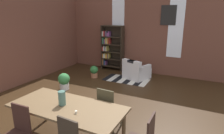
{
  "coord_description": "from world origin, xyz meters",
  "views": [
    {
      "loc": [
        2.24,
        -3.65,
        2.39
      ],
      "look_at": [
        -0.17,
        1.22,
        0.86
      ],
      "focal_mm": 30.57,
      "sensor_mm": 36.0,
      "label": 1
    }
  ],
  "objects_px": {
    "vase_on_table": "(62,98)",
    "bookshelf_tall": "(111,47)",
    "dining_chair_far_right": "(108,108)",
    "potted_plant_corner": "(64,81)",
    "dining_table": "(67,110)",
    "dining_chair_near_left": "(17,132)",
    "potted_plant_by_shelf": "(94,71)",
    "armchair_white": "(136,71)"
  },
  "relations": [
    {
      "from": "vase_on_table",
      "to": "potted_plant_corner",
      "type": "distance_m",
      "value": 2.76
    },
    {
      "from": "potted_plant_by_shelf",
      "to": "dining_chair_far_right",
      "type": "bearing_deg",
      "value": -53.64
    },
    {
      "from": "bookshelf_tall",
      "to": "armchair_white",
      "type": "xyz_separation_m",
      "value": [
        1.42,
        -0.7,
        -0.7
      ]
    },
    {
      "from": "dining_chair_near_left",
      "to": "bookshelf_tall",
      "type": "xyz_separation_m",
      "value": [
        -1.05,
        5.54,
        0.47
      ]
    },
    {
      "from": "vase_on_table",
      "to": "potted_plant_corner",
      "type": "xyz_separation_m",
      "value": [
        -1.74,
        2.06,
        -0.61
      ]
    },
    {
      "from": "potted_plant_by_shelf",
      "to": "potted_plant_corner",
      "type": "height_order",
      "value": "potted_plant_corner"
    },
    {
      "from": "dining_table",
      "to": "vase_on_table",
      "type": "height_order",
      "value": "vase_on_table"
    },
    {
      "from": "dining_table",
      "to": "dining_chair_far_right",
      "type": "distance_m",
      "value": 0.87
    },
    {
      "from": "dining_chair_far_right",
      "to": "dining_chair_near_left",
      "type": "height_order",
      "value": "same"
    },
    {
      "from": "dining_chair_far_right",
      "to": "potted_plant_corner",
      "type": "relative_size",
      "value": 1.75
    },
    {
      "from": "potted_plant_by_shelf",
      "to": "dining_table",
      "type": "bearing_deg",
      "value": -65.6
    },
    {
      "from": "dining_table",
      "to": "dining_chair_near_left",
      "type": "distance_m",
      "value": 0.87
    },
    {
      "from": "dining_table",
      "to": "bookshelf_tall",
      "type": "xyz_separation_m",
      "value": [
        -1.53,
        4.84,
        0.29
      ]
    },
    {
      "from": "vase_on_table",
      "to": "dining_chair_far_right",
      "type": "bearing_deg",
      "value": 50.39
    },
    {
      "from": "dining_chair_near_left",
      "to": "armchair_white",
      "type": "xyz_separation_m",
      "value": [
        0.37,
        4.84,
        -0.23
      ]
    },
    {
      "from": "armchair_white",
      "to": "dining_chair_far_right",
      "type": "bearing_deg",
      "value": -80.25
    },
    {
      "from": "dining_table",
      "to": "potted_plant_corner",
      "type": "relative_size",
      "value": 3.96
    },
    {
      "from": "vase_on_table",
      "to": "bookshelf_tall",
      "type": "relative_size",
      "value": 0.14
    },
    {
      "from": "dining_chair_far_right",
      "to": "dining_chair_near_left",
      "type": "xyz_separation_m",
      "value": [
        -0.96,
        -1.4,
        0.0
      ]
    },
    {
      "from": "bookshelf_tall",
      "to": "potted_plant_by_shelf",
      "type": "bearing_deg",
      "value": -92.87
    },
    {
      "from": "vase_on_table",
      "to": "armchair_white",
      "type": "relative_size",
      "value": 0.26
    },
    {
      "from": "dining_table",
      "to": "potted_plant_by_shelf",
      "type": "xyz_separation_m",
      "value": [
        -1.6,
        3.52,
        -0.45
      ]
    },
    {
      "from": "vase_on_table",
      "to": "armchair_white",
      "type": "distance_m",
      "value": 4.18
    },
    {
      "from": "dining_chair_near_left",
      "to": "bookshelf_tall",
      "type": "relative_size",
      "value": 0.5
    },
    {
      "from": "dining_chair_far_right",
      "to": "potted_plant_corner",
      "type": "bearing_deg",
      "value": 149.59
    },
    {
      "from": "bookshelf_tall",
      "to": "armchair_white",
      "type": "height_order",
      "value": "bookshelf_tall"
    },
    {
      "from": "bookshelf_tall",
      "to": "potted_plant_corner",
      "type": "relative_size",
      "value": 3.52
    },
    {
      "from": "vase_on_table",
      "to": "potted_plant_corner",
      "type": "bearing_deg",
      "value": 130.11
    },
    {
      "from": "vase_on_table",
      "to": "potted_plant_corner",
      "type": "height_order",
      "value": "vase_on_table"
    },
    {
      "from": "dining_chair_near_left",
      "to": "potted_plant_corner",
      "type": "relative_size",
      "value": 1.75
    },
    {
      "from": "dining_chair_near_left",
      "to": "potted_plant_by_shelf",
      "type": "height_order",
      "value": "dining_chair_near_left"
    },
    {
      "from": "bookshelf_tall",
      "to": "potted_plant_by_shelf",
      "type": "xyz_separation_m",
      "value": [
        -0.07,
        -1.32,
        -0.74
      ]
    },
    {
      "from": "dining_chair_far_right",
      "to": "dining_chair_near_left",
      "type": "distance_m",
      "value": 1.7
    },
    {
      "from": "dining_table",
      "to": "potted_plant_corner",
      "type": "xyz_separation_m",
      "value": [
        -1.84,
        2.06,
        -0.4
      ]
    },
    {
      "from": "bookshelf_tall",
      "to": "dining_table",
      "type": "bearing_deg",
      "value": -72.43
    },
    {
      "from": "dining_table",
      "to": "bookshelf_tall",
      "type": "bearing_deg",
      "value": 107.57
    },
    {
      "from": "vase_on_table",
      "to": "potted_plant_by_shelf",
      "type": "distance_m",
      "value": 3.88
    },
    {
      "from": "dining_chair_far_right",
      "to": "armchair_white",
      "type": "distance_m",
      "value": 3.5
    },
    {
      "from": "vase_on_table",
      "to": "dining_chair_near_left",
      "type": "bearing_deg",
      "value": -118.62
    },
    {
      "from": "dining_chair_far_right",
      "to": "armchair_white",
      "type": "height_order",
      "value": "dining_chair_far_right"
    },
    {
      "from": "dining_table",
      "to": "dining_chair_near_left",
      "type": "bearing_deg",
      "value": -124.66
    },
    {
      "from": "dining_chair_near_left",
      "to": "armchair_white",
      "type": "relative_size",
      "value": 0.93
    }
  ]
}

